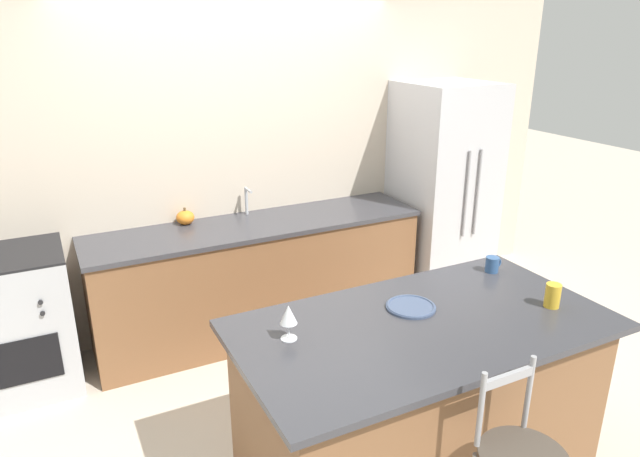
{
  "coord_description": "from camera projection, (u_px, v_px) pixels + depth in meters",
  "views": [
    {
      "loc": [
        -1.4,
        -3.48,
        2.33
      ],
      "look_at": [
        0.06,
        -0.57,
        1.15
      ],
      "focal_mm": 32.0,
      "sensor_mm": 36.0,
      "label": 1
    }
  ],
  "objects": [
    {
      "name": "tumbler_cup",
      "position": [
        553.0,
        295.0,
        2.92
      ],
      "size": [
        0.08,
        0.08,
        0.13
      ],
      "color": "gold",
      "rests_on": "kitchen_island"
    },
    {
      "name": "ground_plane",
      "position": [
        279.0,
        350.0,
        4.31
      ],
      "size": [
        18.0,
        18.0,
        0.0
      ],
      "primitive_type": "plane",
      "color": "beige"
    },
    {
      "name": "back_counter",
      "position": [
        259.0,
        277.0,
        4.46
      ],
      "size": [
        2.55,
        0.67,
        0.91
      ],
      "color": "brown",
      "rests_on": "ground_plane"
    },
    {
      "name": "coffee_mug",
      "position": [
        492.0,
        264.0,
        3.34
      ],
      "size": [
        0.11,
        0.08,
        0.09
      ],
      "color": "#335689",
      "rests_on": "kitchen_island"
    },
    {
      "name": "oven_range",
      "position": [
        8.0,
        324.0,
        3.71
      ],
      "size": [
        0.78,
        0.64,
        0.96
      ],
      "color": "#ADAFB5",
      "rests_on": "ground_plane"
    },
    {
      "name": "dinner_plate",
      "position": [
        411.0,
        306.0,
        2.92
      ],
      "size": [
        0.26,
        0.26,
        0.02
      ],
      "color": "#425170",
      "rests_on": "kitchen_island"
    },
    {
      "name": "wall_back",
      "position": [
        240.0,
        157.0,
        4.43
      ],
      "size": [
        6.0,
        0.07,
        2.7
      ],
      "color": "beige",
      "rests_on": "ground_plane"
    },
    {
      "name": "pumpkin_decoration",
      "position": [
        185.0,
        217.0,
        4.25
      ],
      "size": [
        0.13,
        0.13,
        0.13
      ],
      "color": "orange",
      "rests_on": "back_counter"
    },
    {
      "name": "wine_glass",
      "position": [
        289.0,
        315.0,
        2.59
      ],
      "size": [
        0.08,
        0.08,
        0.17
      ],
      "color": "white",
      "rests_on": "kitchen_island"
    },
    {
      "name": "sink_faucet",
      "position": [
        247.0,
        198.0,
        4.43
      ],
      "size": [
        0.02,
        0.13,
        0.22
      ],
      "color": "#ADAFB5",
      "rests_on": "back_counter"
    },
    {
      "name": "refrigerator",
      "position": [
        441.0,
        193.0,
        4.95
      ],
      "size": [
        0.73,
        0.76,
        1.88
      ],
      "color": "#BCBCC1",
      "rests_on": "ground_plane"
    },
    {
      "name": "kitchen_island",
      "position": [
        418.0,
        403.0,
        2.94
      ],
      "size": [
        1.86,
        0.99,
        0.95
      ],
      "color": "brown",
      "rests_on": "ground_plane"
    }
  ]
}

